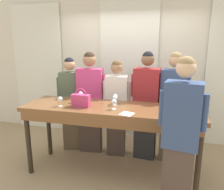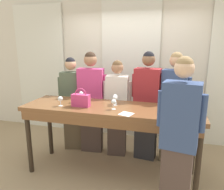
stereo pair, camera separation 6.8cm
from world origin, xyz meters
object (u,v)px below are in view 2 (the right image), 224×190
(wine_glass_center_left, at_px, (114,102))
(guest_navy_coat, at_px, (173,107))
(wine_glass_front_right, at_px, (187,111))
(guest_olive_jacket, at_px, (72,102))
(guest_striped_shirt, at_px, (147,106))
(wine_bottle, at_px, (179,97))
(wine_glass_front_mid, at_px, (115,98))
(tasting_bar, at_px, (110,115))
(wine_glass_center_mid, at_px, (60,99))
(handbag, at_px, (81,100))
(wine_glass_center_right, at_px, (76,96))
(guest_cream_sweater, at_px, (117,108))
(wine_glass_back_left, at_px, (81,94))
(wine_glass_front_left, at_px, (115,97))
(guest_pink_top, at_px, (91,101))
(host_pouring, at_px, (179,141))

(wine_glass_center_left, height_order, guest_navy_coat, guest_navy_coat)
(wine_glass_front_right, xyz_separation_m, guest_olive_jacket, (-1.87, 0.86, -0.27))
(wine_glass_front_right, relative_size, guest_striped_shirt, 0.08)
(wine_bottle, xyz_separation_m, guest_navy_coat, (-0.06, 0.29, -0.24))
(wine_glass_front_right, height_order, guest_striped_shirt, guest_striped_shirt)
(wine_glass_center_left, bearing_deg, wine_glass_front_mid, 99.57)
(wine_glass_front_right, bearing_deg, tasting_bar, 166.36)
(tasting_bar, bearing_deg, wine_glass_center_mid, -169.39)
(wine_bottle, height_order, handbag, wine_bottle)
(wine_glass_center_right, distance_m, guest_cream_sweater, 0.78)
(wine_glass_center_left, relative_size, guest_navy_coat, 0.08)
(wine_glass_front_mid, bearing_deg, wine_glass_center_right, 179.79)
(wine_glass_center_right, relative_size, wine_glass_back_left, 1.00)
(wine_glass_center_left, height_order, wine_glass_back_left, same)
(wine_glass_front_left, relative_size, wine_glass_center_right, 1.00)
(wine_glass_front_right, distance_m, wine_glass_center_left, 0.93)
(wine_glass_center_right, xyz_separation_m, guest_striped_shirt, (1.00, 0.52, -0.22))
(wine_glass_center_mid, bearing_deg, wine_glass_back_left, 66.87)
(wine_glass_back_left, height_order, guest_pink_top, guest_pink_top)
(guest_olive_jacket, xyz_separation_m, guest_pink_top, (0.36, -0.00, 0.05))
(wine_glass_center_left, bearing_deg, wine_glass_center_mid, -176.73)
(guest_pink_top, xyz_separation_m, guest_striped_shirt, (0.96, 0.00, -0.01))
(guest_pink_top, bearing_deg, wine_glass_center_mid, -103.37)
(guest_striped_shirt, bearing_deg, guest_pink_top, 180.00)
(guest_olive_jacket, distance_m, guest_pink_top, 0.37)
(wine_bottle, bearing_deg, tasting_bar, -159.98)
(wine_glass_center_right, bearing_deg, guest_olive_jacket, 121.92)
(guest_striped_shirt, bearing_deg, host_pouring, -69.70)
(wine_glass_front_right, xyz_separation_m, guest_pink_top, (-1.51, 0.86, -0.22))
(wine_bottle, height_order, wine_glass_center_right, wine_bottle)
(wine_glass_center_right, height_order, guest_cream_sweater, guest_cream_sweater)
(wine_glass_front_right, xyz_separation_m, host_pouring, (-0.08, -0.40, -0.21))
(wine_glass_center_left, bearing_deg, wine_glass_back_left, 151.82)
(tasting_bar, xyz_separation_m, guest_cream_sweater, (-0.05, 0.62, -0.09))
(wine_glass_center_mid, bearing_deg, wine_glass_front_mid, 17.76)
(host_pouring, bearing_deg, guest_pink_top, 138.51)
(wine_glass_front_left, height_order, guest_olive_jacket, guest_olive_jacket)
(guest_cream_sweater, height_order, guest_navy_coat, guest_navy_coat)
(guest_olive_jacket, bearing_deg, wine_glass_back_left, -48.03)
(handbag, bearing_deg, guest_navy_coat, 28.91)
(guest_navy_coat, bearing_deg, wine_glass_center_left, -137.95)
(wine_glass_center_mid, relative_size, guest_striped_shirt, 0.08)
(tasting_bar, bearing_deg, guest_pink_top, 129.60)
(wine_glass_center_right, height_order, guest_navy_coat, guest_navy_coat)
(guest_pink_top, bearing_deg, wine_glass_front_mid, -42.95)
(wine_glass_front_left, bearing_deg, guest_olive_jacket, 154.32)
(handbag, distance_m, host_pouring, 1.44)
(guest_striped_shirt, relative_size, guest_navy_coat, 1.00)
(handbag, height_order, wine_glass_front_right, handbag)
(wine_glass_back_left, relative_size, guest_olive_jacket, 0.08)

